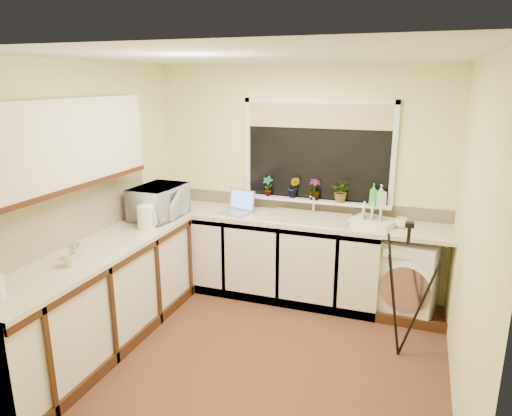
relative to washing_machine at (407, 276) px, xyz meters
The scene contains 33 objects.
floor 1.76m from the washing_machine, 134.51° to the right, with size 3.20×3.20×0.00m, color brown.
ceiling 2.68m from the washing_machine, 134.51° to the right, with size 3.20×3.20×0.00m, color white.
wall_back 1.49m from the washing_machine, 166.95° to the left, with size 3.20×3.20×0.00m, color #EEEB9F.
wall_front 3.09m from the washing_machine, 113.81° to the right, with size 3.20×3.20×0.00m, color #EEEB9F.
wall_left 3.17m from the washing_machine, 156.44° to the right, with size 3.00×3.00×0.00m, color #EEEB9F.
wall_right 1.53m from the washing_machine, 71.91° to the right, with size 3.00×3.00×0.00m, color #EEEB9F.
base_cabinet_back 1.53m from the washing_machine, behind, with size 2.55×0.60×0.86m, color silver.
base_cabinet_left 2.93m from the washing_machine, 148.68° to the right, with size 0.54×2.40×0.86m, color silver.
worktop_back 1.30m from the washing_machine, behind, with size 3.20×0.60×0.04m, color beige.
worktop_left 2.97m from the washing_machine, 148.68° to the right, with size 0.60×2.40×0.04m, color beige.
upper_cabinet 3.43m from the washing_machine, 147.67° to the right, with size 0.28×1.90×0.70m, color silver.
splashback_left 3.26m from the washing_machine, 151.38° to the right, with size 0.02×2.40×0.45m, color beige.
splashback_back 1.36m from the washing_machine, 167.49° to the left, with size 3.20×0.02×0.14m, color beige.
window_glass 1.55m from the washing_machine, 165.26° to the left, with size 1.50×0.02×1.00m, color black.
window_blind 1.84m from the washing_machine, 166.60° to the left, with size 1.50×0.02×0.25m, color tan.
windowsill 1.21m from the washing_machine, 168.24° to the left, with size 1.60×0.14×0.03m, color white.
sink 1.13m from the washing_machine, behind, with size 0.82×0.46×0.03m, color tan.
faucet 1.19m from the washing_machine, behind, with size 0.03×0.03×0.24m, color silver.
washing_machine is the anchor object (origin of this frame).
laptop 1.87m from the washing_machine, behind, with size 0.38×0.35×0.24m.
kettle 2.63m from the washing_machine, 160.08° to the right, with size 0.17×0.17×0.22m, color white.
dish_rack 0.64m from the washing_machine, behind, with size 0.41×0.31×0.06m, color beige.
tripod 0.83m from the washing_machine, 90.71° to the right, with size 0.59×0.59×1.19m, color black, non-canonical shape.
steel_jar 3.11m from the washing_machine, 145.36° to the right, with size 0.09×0.09×0.12m, color silver.
microwave 2.62m from the washing_machine, 168.66° to the right, with size 0.60×0.41×0.33m, color white.
plant_a 1.71m from the washing_machine, behind, with size 0.12×0.08×0.22m, color #999999.
plant_b 1.47m from the washing_machine, behind, with size 0.13×0.10×0.23m, color #999999.
plant_c 1.28m from the washing_machine, 169.07° to the left, with size 0.13×0.13×0.22m, color #999999.
plant_d 1.07m from the washing_machine, 165.04° to the left, with size 0.21×0.18×0.23m, color #999999.
soap_bottle_green 0.88m from the washing_machine, 155.55° to the left, with size 0.09×0.09×0.22m, color green.
soap_bottle_clear 0.85m from the washing_machine, 147.92° to the left, with size 0.10×0.10×0.21m, color #999999.
cup_back 0.56m from the washing_machine, 164.19° to the right, with size 0.12×0.12×0.10m, color white.
cup_left 3.14m from the washing_machine, 142.49° to the right, with size 0.11×0.11×0.10m, color beige.
Camera 1 is at (1.22, -3.34, 2.29)m, focal length 32.81 mm.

